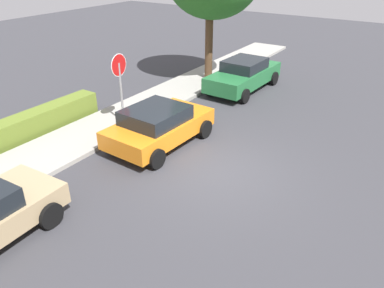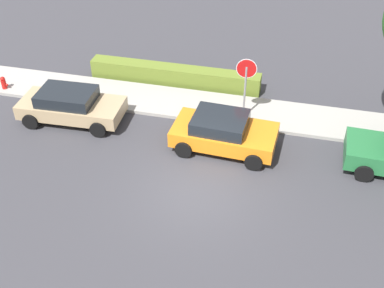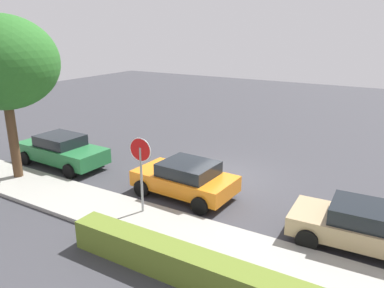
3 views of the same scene
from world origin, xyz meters
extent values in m
plane|color=#38383D|center=(0.00, 0.00, 0.00)|extent=(60.00, 60.00, 0.00)
cube|color=#9E9B93|center=(0.00, 5.04, 0.07)|extent=(32.00, 2.25, 0.14)
cylinder|color=gray|center=(0.86, 4.55, 1.20)|extent=(0.08, 0.08, 2.41)
cylinder|color=white|center=(0.86, 4.55, 2.33)|extent=(0.80, 0.07, 0.80)
cylinder|color=red|center=(0.86, 4.55, 2.33)|extent=(0.75, 0.08, 0.75)
cube|color=orange|center=(0.46, 2.52, 0.60)|extent=(3.89, 2.08, 0.58)
cube|color=black|center=(0.27, 2.53, 1.12)|extent=(2.03, 1.76, 0.47)
cylinder|color=black|center=(1.79, 3.41, 0.32)|extent=(0.65, 0.25, 0.64)
cylinder|color=black|center=(1.70, 1.51, 0.32)|extent=(0.65, 0.25, 0.64)
cylinder|color=black|center=(-0.79, 3.53, 0.32)|extent=(0.65, 0.25, 0.64)
cylinder|color=black|center=(-0.88, 1.63, 0.32)|extent=(0.65, 0.25, 0.64)
cube|color=#236B38|center=(7.01, 2.64, 0.63)|extent=(4.51, 1.90, 0.66)
cube|color=black|center=(7.04, 2.64, 1.20)|extent=(2.00, 1.61, 0.48)
cylinder|color=black|center=(8.55, 3.47, 0.32)|extent=(0.65, 0.24, 0.64)
cylinder|color=black|center=(8.49, 1.72, 0.32)|extent=(0.65, 0.24, 0.64)
cylinder|color=black|center=(5.52, 3.57, 0.32)|extent=(0.65, 0.24, 0.64)
cylinder|color=black|center=(5.46, 1.81, 0.32)|extent=(0.65, 0.24, 0.64)
cube|color=tan|center=(-5.83, 2.90, 0.58)|extent=(4.19, 1.92, 0.56)
cube|color=black|center=(-5.97, 2.89, 1.10)|extent=(2.25, 1.63, 0.47)
cylinder|color=black|center=(-4.40, 2.08, 0.32)|extent=(0.65, 0.25, 0.64)
cylinder|color=black|center=(-4.47, 3.83, 0.32)|extent=(0.65, 0.25, 0.64)
cylinder|color=#513823|center=(7.30, 4.73, 1.78)|extent=(0.38, 0.38, 3.56)
ellipsoid|color=#286623|center=(7.42, 4.64, 4.81)|extent=(4.31, 4.31, 3.67)
cube|color=olive|center=(-2.62, 6.74, 0.42)|extent=(7.79, 0.75, 0.83)
camera|label=1|loc=(-8.47, -4.63, 5.94)|focal=35.00mm
camera|label=2|loc=(2.70, -11.77, 11.02)|focal=45.00mm
camera|label=3|loc=(-6.44, 13.53, 6.10)|focal=35.00mm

